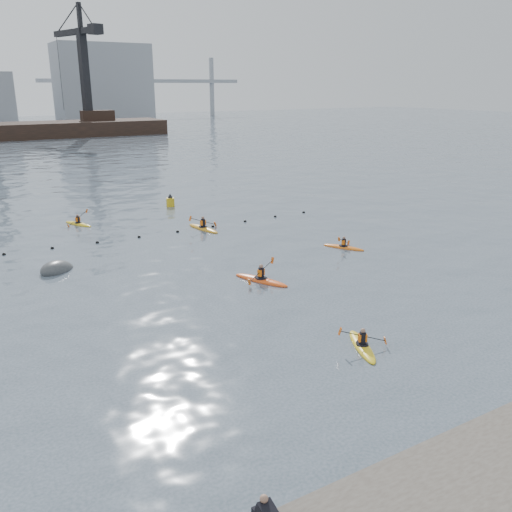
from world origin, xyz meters
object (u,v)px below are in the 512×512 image
object	(u,v)px
kayaker_0	(261,279)
kayaker_4	(344,247)
kayaker_5	(78,223)
mooring_buoy	(57,270)
kayaker_1	(362,345)
kayaker_3	(203,228)
nav_buoy	(170,202)

from	to	relation	value
kayaker_0	kayaker_4	bearing A→B (deg)	-5.75
kayaker_0	kayaker_5	bearing A→B (deg)	83.20
mooring_buoy	kayaker_1	bearing A→B (deg)	-62.05
kayaker_3	mooring_buoy	world-z (taller)	kayaker_3
kayaker_3	nav_buoy	size ratio (longest dim) A/B	2.75
kayaker_0	kayaker_3	xyz separation A→B (m)	(2.17, 12.18, 0.00)
kayaker_0	nav_buoy	bearing A→B (deg)	57.52
kayaker_5	kayaker_0	bearing A→B (deg)	-98.54
kayaker_3	nav_buoy	world-z (taller)	kayaker_3
kayaker_1	mooring_buoy	xyz separation A→B (m)	(-8.98, 16.93, -0.10)
kayaker_0	kayaker_5	size ratio (longest dim) A/B	1.21
kayaker_3	kayaker_5	xyz separation A→B (m)	(-7.93, 6.40, -0.02)
kayaker_5	nav_buoy	xyz separation A→B (m)	(8.91, 2.62, 0.32)
kayaker_4	kayaker_0	bearing A→B (deg)	-11.30
kayaker_3	kayaker_4	distance (m)	11.24
kayaker_0	mooring_buoy	size ratio (longest dim) A/B	1.44
kayaker_3	kayaker_4	world-z (taller)	kayaker_3
mooring_buoy	nav_buoy	bearing A→B (deg)	46.56
mooring_buoy	kayaker_3	bearing A→B (deg)	20.51
mooring_buoy	nav_buoy	xyz separation A→B (m)	(12.68, 13.39, 0.41)
mooring_buoy	kayaker_5	bearing A→B (deg)	70.71
kayaker_1	kayaker_4	bearing A→B (deg)	77.65
kayaker_1	kayaker_5	xyz separation A→B (m)	(-5.21, 27.70, -0.00)
kayaker_1	mooring_buoy	world-z (taller)	kayaker_1
kayaker_4	kayaker_5	distance (m)	21.14
kayaker_5	nav_buoy	distance (m)	9.29
kayaker_5	kayaker_3	bearing A→B (deg)	-64.65
kayaker_1	kayaker_5	distance (m)	28.19
kayaker_3	kayaker_5	distance (m)	10.19
kayaker_1	kayaker_3	distance (m)	21.48
kayaker_0	kayaker_4	world-z (taller)	kayaker_0
kayaker_5	kayaker_4	bearing A→B (deg)	-74.42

